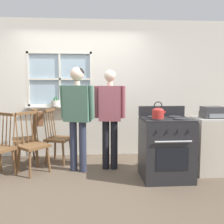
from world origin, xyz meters
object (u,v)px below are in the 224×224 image
object	(u,v)px
chair_center_cluster	(58,139)
kettle	(158,113)
person_elderly_left	(78,108)
potted_plant	(55,103)
chair_by_window	(27,139)
stereo	(213,112)
stove	(166,148)
person_teen_center	(110,111)
chair_near_wall	(33,146)
side_counter	(211,145)
handbag	(39,118)

from	to	relation	value
chair_center_cluster	kettle	xyz separation A→B (m)	(1.59, -1.04, 0.58)
person_elderly_left	potted_plant	size ratio (longest dim) A/B	6.68
chair_center_cluster	kettle	world-z (taller)	kettle
chair_by_window	stereo	distance (m)	3.22
stereo	chair_center_cluster	bearing A→B (deg)	163.79
stove	kettle	bearing A→B (deg)	-141.53
chair_by_window	person_elderly_left	world-z (taller)	person_elderly_left
person_teen_center	stove	xyz separation A→B (m)	(0.82, -0.50, -0.52)
chair_by_window	chair_near_wall	bearing A→B (deg)	2.35
chair_center_cluster	side_counter	bearing A→B (deg)	-88.91
stove	chair_center_cluster	bearing A→B (deg)	152.48
handbag	kettle	bearing A→B (deg)	-30.04
chair_center_cluster	potted_plant	xyz separation A→B (m)	(-0.09, 0.41, 0.63)
kettle	handbag	world-z (taller)	kettle
kettle	potted_plant	size ratio (longest dim) A/B	0.97
kettle	person_teen_center	bearing A→B (deg)	136.00
handbag	person_elderly_left	bearing A→B (deg)	-37.20
handbag	chair_near_wall	bearing A→B (deg)	-89.40
person_elderly_left	stereo	distance (m)	2.16
chair_near_wall	person_elderly_left	world-z (taller)	person_elderly_left
chair_near_wall	person_teen_center	size ratio (longest dim) A/B	0.59
chair_near_wall	person_teen_center	bearing A→B (deg)	-41.82
chair_near_wall	potted_plant	world-z (taller)	potted_plant
chair_center_cluster	potted_plant	world-z (taller)	potted_plant
chair_near_wall	person_elderly_left	distance (m)	0.95
person_elderly_left	kettle	bearing A→B (deg)	-5.49
stove	potted_plant	size ratio (longest dim) A/B	4.25
chair_center_cluster	stereo	distance (m)	2.71
person_elderly_left	side_counter	bearing A→B (deg)	13.46
chair_center_cluster	potted_plant	distance (m)	0.76
person_elderly_left	handbag	bearing A→B (deg)	162.28
kettle	handbag	bearing A→B (deg)	149.96
person_elderly_left	person_teen_center	bearing A→B (deg)	27.87
chair_near_wall	person_elderly_left	xyz separation A→B (m)	(0.73, 0.01, 0.61)
chair_by_window	chair_center_cluster	bearing A→B (deg)	70.03
person_elderly_left	handbag	xyz separation A→B (m)	(-0.74, 0.56, -0.24)
kettle	side_counter	size ratio (longest dim) A/B	0.27
chair_near_wall	potted_plant	size ratio (longest dim) A/B	3.87
person_elderly_left	side_counter	world-z (taller)	person_elderly_left
chair_near_wall	potted_plant	distance (m)	1.14
chair_near_wall	chair_center_cluster	size ratio (longest dim) A/B	1.00
potted_plant	stereo	size ratio (longest dim) A/B	0.75
chair_by_window	handbag	xyz separation A→B (m)	(0.22, 0.09, 0.37)
kettle	side_counter	xyz separation A→B (m)	(0.96, 0.32, -0.57)
person_teen_center	side_counter	size ratio (longest dim) A/B	1.85
chair_by_window	side_counter	size ratio (longest dim) A/B	1.10
potted_plant	person_teen_center	bearing A→B (deg)	-38.92
chair_by_window	potted_plant	world-z (taller)	potted_plant
person_teen_center	potted_plant	distance (m)	1.32
person_teen_center	side_counter	bearing A→B (deg)	-3.99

